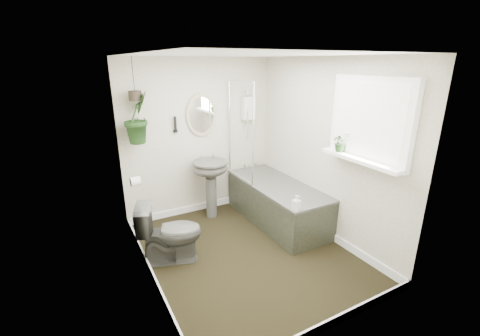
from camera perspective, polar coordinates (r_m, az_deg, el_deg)
floor at (r=4.10m, az=1.04°, el=-14.80°), size 2.30×2.80×0.02m
ceiling at (r=3.43m, az=1.28°, el=19.65°), size 2.30×2.80×0.02m
wall_back at (r=4.83m, az=-7.23°, el=5.28°), size 2.30×0.02×2.30m
wall_front at (r=2.56m, az=17.19°, el=-7.58°), size 2.30×0.02×2.30m
wall_left at (r=3.21m, az=-17.12°, el=-2.19°), size 0.02×2.80×2.30m
wall_right at (r=4.27m, az=14.79°, el=3.08°), size 0.02×2.80×2.30m
skirting at (r=4.07m, az=1.05°, el=-14.09°), size 2.30×2.80×0.10m
bathtub at (r=4.71m, az=6.54°, el=-6.13°), size 0.72×1.72×0.58m
bath_screen at (r=4.62m, az=0.11°, el=6.49°), size 0.04×0.72×1.40m
shower_box at (r=5.04m, az=1.50°, el=10.59°), size 0.20×0.10×0.35m
oval_mirror at (r=4.74m, az=-6.87°, el=9.35°), size 0.46×0.03×0.62m
wall_sconce at (r=4.61m, az=-11.42°, el=7.62°), size 0.04×0.04×0.22m
toilet_roll_holder at (r=3.96m, az=-18.12°, el=-2.27°), size 0.11×0.11×0.11m
window_recess at (r=3.65m, az=22.14°, el=7.85°), size 0.08×1.00×0.90m
window_sill at (r=3.69m, az=20.67°, el=1.40°), size 0.18×1.00×0.04m
window_blinds at (r=3.62m, az=21.68°, el=7.82°), size 0.01×0.86×0.76m
toilet at (r=3.85m, az=-12.36°, el=-11.12°), size 0.81×0.61×0.73m
pedestal_sink at (r=4.78m, az=-5.16°, el=-3.77°), size 0.52×0.45×0.87m
sill_plant at (r=3.85m, az=17.55°, el=4.46°), size 0.26×0.25×0.23m
hanging_plant at (r=4.34m, az=-17.79°, el=8.55°), size 0.47×0.47×0.66m
soap_bottle at (r=3.82m, az=9.99°, el=-6.07°), size 0.10×0.10×0.18m
hanging_pot at (r=4.30m, az=-18.15°, el=12.11°), size 0.16×0.16×0.12m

